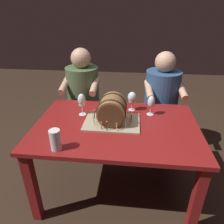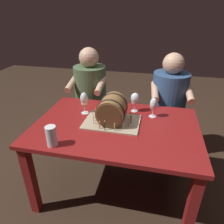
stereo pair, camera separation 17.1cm
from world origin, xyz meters
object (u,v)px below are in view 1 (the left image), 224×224
wine_glass_rose (132,98)px  person_seated_right (160,106)px  beer_pint (56,141)px  person_seated_left (84,103)px  dining_table (116,135)px  barrel_cake (112,111)px  wine_glass_white (82,101)px  wine_glass_empty (151,102)px

wine_glass_rose → person_seated_right: person_seated_right is taller
beer_pint → person_seated_left: person_seated_left is taller
dining_table → person_seated_left: size_ratio=1.12×
barrel_cake → person_seated_left: person_seated_left is taller
person_seated_left → person_seated_right: bearing=0.0°
beer_pint → person_seated_right: size_ratio=0.13×
wine_glass_white → person_seated_right: size_ratio=0.17×
barrel_cake → beer_pint: 0.53m
person_seated_left → wine_glass_rose: bearing=-36.6°
barrel_cake → wine_glass_white: (-0.28, 0.11, 0.03)m
dining_table → person_seated_right: size_ratio=1.14×
wine_glass_rose → person_seated_right: (0.33, 0.42, -0.27)m
dining_table → person_seated_right: bearing=57.6°
wine_glass_rose → person_seated_left: (-0.57, 0.42, -0.27)m
person_seated_left → person_seated_right: person_seated_left is taller
dining_table → wine_glass_empty: bearing=36.0°
wine_glass_empty → person_seated_left: person_seated_left is taller
dining_table → wine_glass_rose: size_ratio=7.43×
wine_glass_rose → beer_pint: bearing=-127.4°
wine_glass_white → wine_glass_rose: (0.44, 0.14, -0.01)m
wine_glass_empty → person_seated_right: 0.59m
barrel_cake → wine_glass_empty: (0.33, 0.18, 0.01)m
person_seated_right → person_seated_left: bearing=-180.0°
wine_glass_white → person_seated_right: (0.77, 0.56, -0.28)m
wine_glass_rose → wine_glass_empty: size_ratio=1.00×
wine_glass_white → person_seated_left: bearing=102.8°
wine_glass_empty → person_seated_left: bearing=146.2°
beer_pint → barrel_cake: bearing=49.7°
dining_table → wine_glass_empty: wine_glass_empty is taller
barrel_cake → beer_pint: bearing=-130.3°
dining_table → barrel_cake: (-0.04, 0.03, 0.21)m
beer_pint → person_seated_right: person_seated_right is taller
wine_glass_white → barrel_cake: bearing=-22.0°
barrel_cake → wine_glass_white: bearing=158.0°
wine_glass_empty → wine_glass_white: bearing=-173.9°
barrel_cake → person_seated_right: bearing=54.1°
wine_glass_rose → person_seated_right: 0.60m
wine_glass_rose → person_seated_right: bearing=52.2°
barrel_cake → person_seated_left: (-0.41, 0.68, -0.25)m
beer_pint → person_seated_right: bearing=52.4°
dining_table → person_seated_right: 0.84m
wine_glass_white → dining_table: bearing=-24.5°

